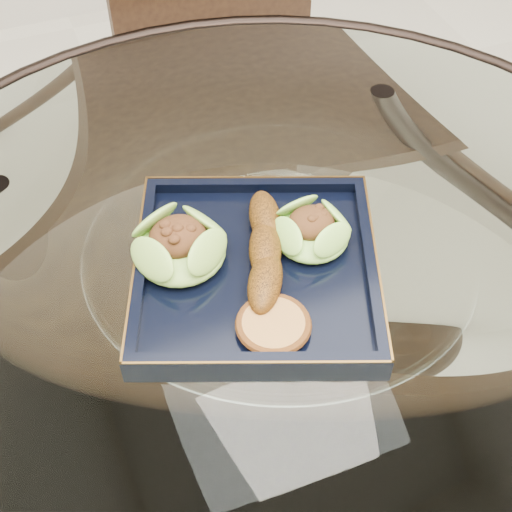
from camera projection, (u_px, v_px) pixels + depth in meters
name	position (u px, v px, depth m)	size (l,w,h in m)	color
dining_table	(275.00, 357.00, 0.94)	(1.13, 1.13, 0.77)	white
dining_chair	(239.00, 149.00, 1.37)	(0.39, 0.39, 0.89)	#311E10
navy_plate	(256.00, 273.00, 0.80)	(0.27, 0.27, 0.02)	black
lettuce_wrap_left	(180.00, 247.00, 0.79)	(0.10, 0.10, 0.04)	#6EA02E
lettuce_wrap_right	(312.00, 232.00, 0.81)	(0.09, 0.09, 0.03)	#64B033
roasted_plantain	(265.00, 249.00, 0.79)	(0.17, 0.04, 0.03)	#67380A
crumb_patty	(273.00, 326.00, 0.74)	(0.07, 0.07, 0.01)	#A96A38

